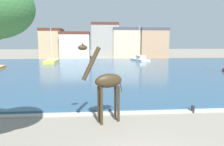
# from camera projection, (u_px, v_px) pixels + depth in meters

# --- Properties ---
(harbor_water) EXTENTS (86.58, 44.98, 0.28)m
(harbor_water) POSITION_uv_depth(u_px,v_px,m) (107.00, 69.00, 36.05)
(harbor_water) COLOR #2D5170
(harbor_water) RESTS_ON ground
(quay_edge_coping) EXTENTS (86.58, 0.50, 0.12)m
(quay_edge_coping) POSITION_uv_depth(u_px,v_px,m) (126.00, 113.00, 13.65)
(quay_edge_coping) COLOR #ADA89E
(quay_edge_coping) RESTS_ON ground
(giraffe_statue) EXTENTS (2.70, 1.46, 4.88)m
(giraffe_statue) POSITION_uv_depth(u_px,v_px,m) (106.00, 82.00, 11.83)
(giraffe_statue) COLOR #382B19
(giraffe_statue) RESTS_ON ground
(sailboat_yellow) EXTENTS (2.75, 9.34, 8.34)m
(sailboat_yellow) POSITION_uv_depth(u_px,v_px,m) (52.00, 61.00, 47.23)
(sailboat_yellow) COLOR gold
(sailboat_yellow) RESTS_ON ground
(sailboat_white) EXTENTS (4.08, 8.42, 9.30)m
(sailboat_white) POSITION_uv_depth(u_px,v_px,m) (139.00, 59.00, 52.13)
(sailboat_white) COLOR white
(sailboat_white) RESTS_ON ground
(mooring_bollard) EXTENTS (0.24, 0.24, 0.50)m
(mooring_bollard) POSITION_uv_depth(u_px,v_px,m) (193.00, 109.00, 13.84)
(mooring_bollard) COLOR #232326
(mooring_bollard) RESTS_ON ground
(townhouse_end_terrace) EXTENTS (6.62, 7.74, 9.17)m
(townhouse_end_terrace) POSITION_uv_depth(u_px,v_px,m) (52.00, 44.00, 62.13)
(townhouse_end_terrace) COLOR tan
(townhouse_end_terrace) RESTS_ON ground
(townhouse_narrow_midrow) EXTENTS (8.78, 6.99, 8.08)m
(townhouse_narrow_midrow) POSITION_uv_depth(u_px,v_px,m) (75.00, 45.00, 60.29)
(townhouse_narrow_midrow) COLOR beige
(townhouse_narrow_midrow) RESTS_ON ground
(townhouse_tall_gabled) EXTENTS (8.45, 6.04, 11.01)m
(townhouse_tall_gabled) POSITION_uv_depth(u_px,v_px,m) (105.00, 41.00, 62.65)
(townhouse_tall_gabled) COLOR gray
(townhouse_tall_gabled) RESTS_ON ground
(townhouse_corner_house) EXTENTS (8.90, 5.86, 9.49)m
(townhouse_corner_house) POSITION_uv_depth(u_px,v_px,m) (126.00, 43.00, 62.89)
(townhouse_corner_house) COLOR #C6B293
(townhouse_corner_house) RESTS_ON ground
(townhouse_wide_warehouse) EXTENTS (8.60, 6.85, 9.40)m
(townhouse_wide_warehouse) POSITION_uv_depth(u_px,v_px,m) (152.00, 43.00, 63.12)
(townhouse_wide_warehouse) COLOR tan
(townhouse_wide_warehouse) RESTS_ON ground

